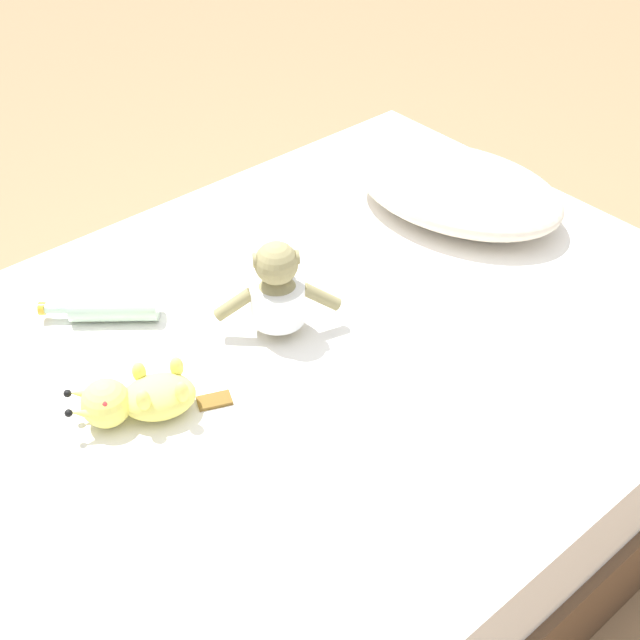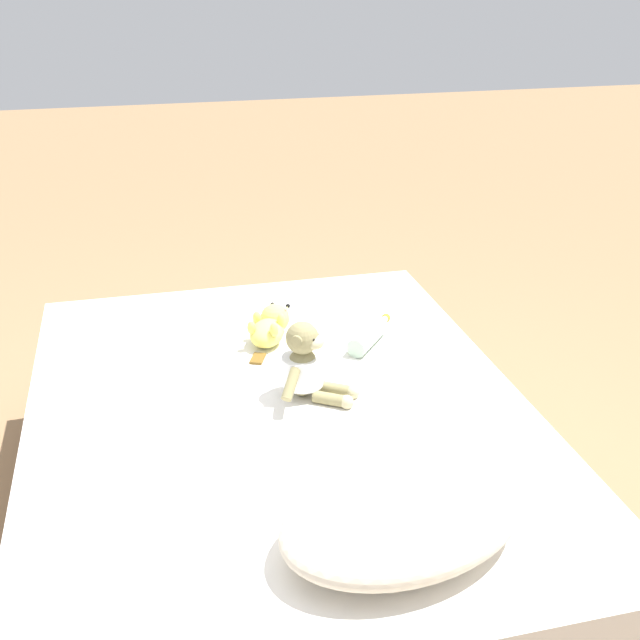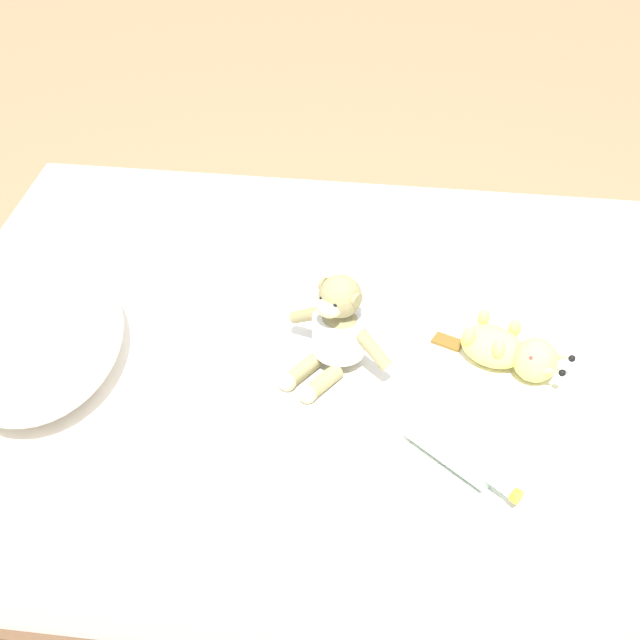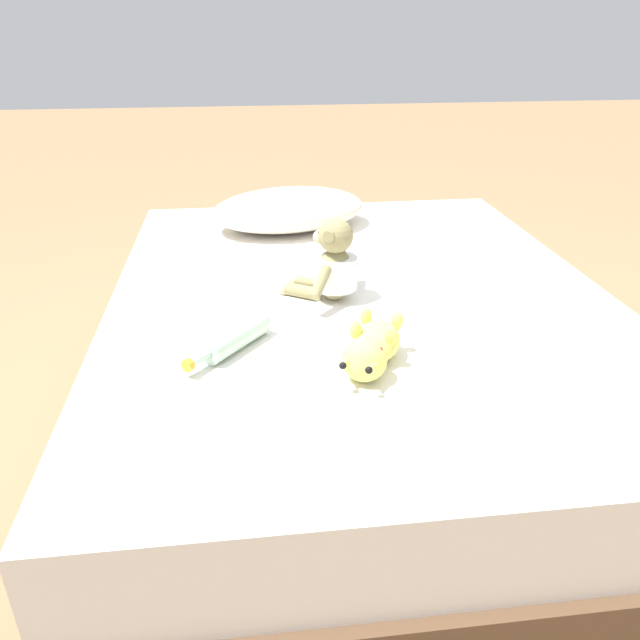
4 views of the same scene
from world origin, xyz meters
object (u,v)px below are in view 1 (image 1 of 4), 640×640
Objects in this scene: plush_monkey at (277,293)px; glass_bottle at (111,308)px; plush_yellow_creature at (136,399)px; bed at (320,413)px; pillow at (458,189)px.

glass_bottle is at bearing -135.49° from plush_monkey.
plush_monkey reaches higher than glass_bottle.
plush_monkey reaches higher than plush_yellow_creature.
bed is at bearing 82.94° from plush_yellow_creature.
bed is at bearing 28.34° from plush_monkey.
bed is 0.71m from pillow.
plush_monkey is 0.39m from plush_yellow_creature.
plush_yellow_creature is (-0.05, -0.44, 0.29)m from bed.
glass_bottle is at bearing 158.74° from plush_yellow_creature.
plush_monkey is (-0.09, -0.05, 0.34)m from bed.
plush_yellow_creature is at bearing -84.51° from pillow.
pillow is 0.67m from plush_monkey.
pillow is 2.07× the size of plush_yellow_creature.
pillow is at bearing 104.07° from bed.
plush_yellow_creature is (0.04, -0.39, -0.05)m from plush_monkey.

